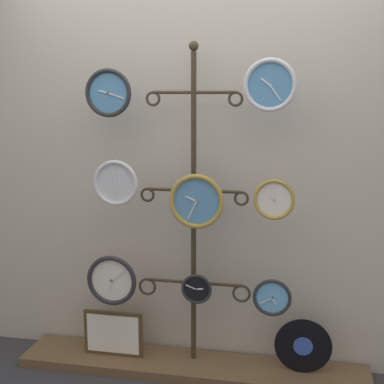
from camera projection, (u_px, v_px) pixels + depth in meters
The scene contains 13 objects.
shop_wall at pixel (199, 148), 3.35m from camera, with size 4.40×0.04×2.80m.
low_shelf at pixel (192, 366), 3.39m from camera, with size 2.20×0.36×0.06m.
display_stand at pixel (194, 273), 3.34m from camera, with size 0.72×0.37×2.03m.
clock_top_left at pixel (109, 93), 3.15m from camera, with size 0.29×0.04×0.29m.
clock_top_right at pixel (270, 85), 2.93m from camera, with size 0.29×0.04×0.29m.
clock_middle_left at pixel (116, 183), 3.22m from camera, with size 0.28×0.04×0.28m.
clock_middle_center at pixel (197, 201), 3.13m from camera, with size 0.33×0.04×0.33m.
clock_middle_right at pixel (274, 199), 3.05m from camera, with size 0.24×0.04×0.24m.
clock_bottom_left at pixel (112, 280), 3.33m from camera, with size 0.32×0.04×0.32m.
clock_bottom_center at pixel (197, 289), 3.27m from camera, with size 0.19×0.04×0.19m.
clock_bottom_right at pixel (272, 297), 3.17m from camera, with size 0.23×0.04×0.23m.
vinyl_record at pixel (303, 346), 3.23m from camera, with size 0.34×0.01×0.34m.
picture_frame at pixel (113, 334), 3.45m from camera, with size 0.39×0.02×0.30m.
Camera 1 is at (0.63, -2.72, 1.74)m, focal length 50.00 mm.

